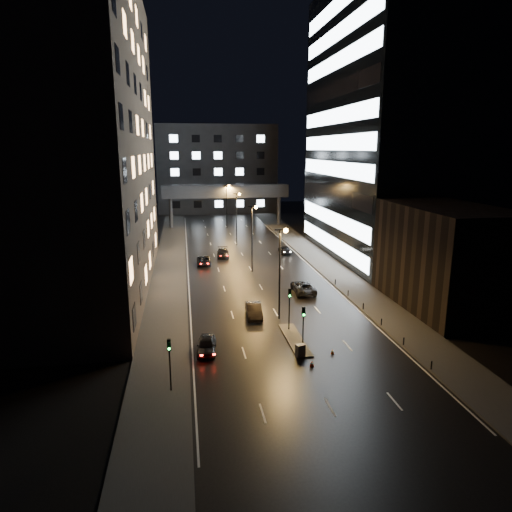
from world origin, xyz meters
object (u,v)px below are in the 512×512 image
at_px(car_toward_a, 303,287).
at_px(car_away_d, 223,253).
at_px(car_away_b, 254,310).
at_px(utility_cabinet, 300,350).
at_px(car_away_c, 204,261).
at_px(car_toward_b, 285,250).
at_px(car_away_a, 207,345).

bearing_deg(car_toward_a, car_away_d, -67.05).
bearing_deg(car_away_b, car_away_d, 95.13).
bearing_deg(utility_cabinet, car_toward_a, 57.87).
xyz_separation_m(car_away_b, car_toward_a, (7.72, 7.76, -0.00)).
xyz_separation_m(car_away_c, car_toward_b, (14.76, 6.16, -0.01)).
bearing_deg(utility_cabinet, car_away_b, 87.17).
relative_size(car_away_a, car_toward_a, 0.75).
bearing_deg(car_away_d, car_away_b, -84.34).
height_order(car_away_a, car_away_d, car_away_d).
bearing_deg(car_away_a, car_away_b, 61.48).
height_order(car_away_a, utility_cabinet, car_away_a).
relative_size(car_away_a, car_away_b, 0.89).
bearing_deg(car_away_c, utility_cabinet, -78.31).
bearing_deg(car_away_a, car_toward_b, 73.68).
xyz_separation_m(car_away_d, utility_cabinet, (3.45, -39.94, -0.02)).
distance_m(car_away_c, car_toward_b, 16.00).
height_order(car_away_c, car_toward_a, car_toward_a).
bearing_deg(car_away_c, car_away_d, 54.34).
relative_size(car_away_a, utility_cabinet, 3.84).
bearing_deg(car_away_d, car_toward_a, -64.33).
height_order(car_away_a, car_toward_b, car_away_a).
xyz_separation_m(car_away_a, car_away_c, (1.31, 32.72, -0.06)).
bearing_deg(car_away_b, utility_cabinet, -72.84).
relative_size(car_toward_b, utility_cabinet, 4.09).
height_order(car_away_c, utility_cabinet, car_away_c).
height_order(car_toward_b, utility_cabinet, car_toward_b).
bearing_deg(car_away_c, car_toward_a, -53.64).
height_order(car_away_b, car_toward_b, car_away_b).
distance_m(car_away_c, car_toward_a, 20.64).
xyz_separation_m(car_toward_b, utility_cabinet, (-7.78, -41.25, 0.05)).
bearing_deg(car_away_a, utility_cabinet, -9.83).
bearing_deg(car_toward_b, utility_cabinet, 81.62).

